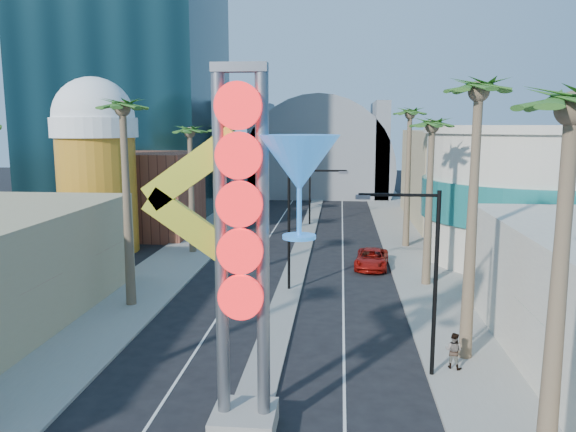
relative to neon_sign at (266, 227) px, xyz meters
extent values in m
cube|color=gray|center=(-10.32, 32.04, -7.23)|extent=(5.00, 100.00, 0.15)
cube|color=gray|center=(8.68, 32.04, -7.23)|extent=(5.00, 100.00, 0.15)
cube|color=gray|center=(-0.82, 35.04, -7.23)|extent=(1.60, 84.00, 0.15)
cube|color=black|center=(-22.82, 49.04, 17.69)|extent=(20.00, 20.00, 50.00)
cube|color=brown|center=(-16.82, 35.04, -3.31)|extent=(10.00, 10.00, 8.00)
cube|color=tan|center=(15.18, 45.04, -2.31)|extent=(10.00, 20.00, 10.00)
cylinder|color=#C4801A|center=(-17.82, 27.04, -2.31)|extent=(6.40, 6.40, 10.00)
cylinder|color=white|center=(-17.82, 27.04, 3.09)|extent=(7.00, 7.00, 1.60)
sphere|color=white|center=(-17.82, 27.04, 3.89)|extent=(6.60, 6.60, 6.60)
cylinder|color=beige|center=(17.18, 27.04, -2.31)|extent=(16.00, 16.00, 10.00)
cylinder|color=teal|center=(17.18, 27.04, -2.31)|extent=(16.60, 16.60, 3.00)
cylinder|color=beige|center=(17.18, 27.04, 2.99)|extent=(16.60, 16.60, 0.60)
cylinder|color=slate|center=(-0.82, 69.04, -3.31)|extent=(22.00, 16.00, 22.00)
cube|color=slate|center=(-9.82, 69.04, -0.31)|extent=(2.00, 16.00, 14.00)
cube|color=slate|center=(8.18, 69.04, -0.31)|extent=(2.00, 16.00, 14.00)
cube|color=gray|center=(-0.82, 0.04, -6.91)|extent=(2.20, 2.20, 0.80)
cylinder|color=slate|center=(-1.52, 0.04, -0.81)|extent=(0.44, 0.44, 12.00)
cylinder|color=slate|center=(-0.12, 0.04, -0.81)|extent=(0.44, 0.44, 12.00)
cube|color=slate|center=(-0.82, 0.04, 5.09)|extent=(1.80, 0.50, 0.30)
cylinder|color=red|center=(-0.82, -0.31, 3.89)|extent=(1.50, 0.25, 1.50)
cylinder|color=red|center=(-0.82, -0.31, 2.34)|extent=(1.50, 0.25, 1.50)
cylinder|color=red|center=(-0.82, -0.31, 0.79)|extent=(1.50, 0.25, 1.50)
cylinder|color=red|center=(-0.82, -0.31, -0.76)|extent=(1.50, 0.25, 1.50)
cylinder|color=red|center=(-0.82, -0.31, -2.31)|extent=(1.50, 0.25, 1.50)
cube|color=yellow|center=(-2.42, 0.04, 1.89)|extent=(3.47, 0.25, 2.80)
cube|color=yellow|center=(-2.42, 0.04, -0.11)|extent=(3.47, 0.25, 2.80)
cone|color=blue|center=(1.08, 0.04, 2.09)|extent=(2.60, 2.60, 1.80)
cylinder|color=blue|center=(1.08, 0.04, 0.49)|extent=(0.16, 0.16, 1.60)
cylinder|color=blue|center=(1.08, 0.04, -0.31)|extent=(1.10, 1.10, 0.12)
cylinder|color=black|center=(-0.82, 17.04, -3.31)|extent=(0.18, 0.18, 8.00)
cube|color=black|center=(0.98, 17.04, 0.49)|extent=(3.60, 0.12, 0.12)
cube|color=slate|center=(2.58, 17.04, 0.39)|extent=(0.60, 0.25, 0.18)
cylinder|color=black|center=(-0.82, 41.04, -3.31)|extent=(0.18, 0.18, 8.00)
cube|color=black|center=(-2.62, 41.04, 0.49)|extent=(3.60, 0.12, 0.12)
cube|color=slate|center=(-4.22, 41.04, 0.39)|extent=(0.60, 0.25, 0.18)
cylinder|color=black|center=(6.38, 5.04, -3.31)|extent=(0.18, 0.18, 8.00)
cube|color=black|center=(4.76, 5.04, 0.49)|extent=(3.24, 0.12, 0.12)
cube|color=slate|center=(3.32, 5.04, 0.39)|extent=(0.60, 0.25, 0.18)
cylinder|color=brown|center=(-9.82, 13.04, -1.56)|extent=(0.40, 0.40, 11.50)
sphere|color=#23541C|center=(-9.82, 13.04, 4.19)|extent=(2.40, 2.40, 2.40)
cylinder|color=brown|center=(-9.82, 27.04, -2.31)|extent=(0.40, 0.40, 10.00)
sphere|color=#23541C|center=(-9.82, 27.04, 2.69)|extent=(2.40, 2.40, 2.40)
cylinder|color=brown|center=(-9.82, 39.04, -2.31)|extent=(0.40, 0.40, 10.00)
sphere|color=#23541C|center=(-9.82, 39.04, 2.69)|extent=(2.40, 2.40, 2.40)
cylinder|color=brown|center=(8.18, -2.96, -1.81)|extent=(0.40, 0.40, 11.00)
sphere|color=#23541C|center=(8.18, -2.96, 3.69)|extent=(2.40, 2.40, 2.40)
cylinder|color=brown|center=(8.18, 7.04, -1.31)|extent=(0.40, 0.40, 12.00)
sphere|color=#23541C|center=(8.18, 7.04, 4.69)|extent=(2.40, 2.40, 2.40)
cylinder|color=brown|center=(8.18, 19.04, -2.06)|extent=(0.40, 0.40, 10.50)
sphere|color=#23541C|center=(8.18, 19.04, 3.19)|extent=(2.40, 2.40, 2.40)
cylinder|color=brown|center=(8.18, 31.04, -1.56)|extent=(0.40, 0.40, 11.50)
sphere|color=#23541C|center=(8.18, 31.04, 4.19)|extent=(2.40, 2.40, 2.40)
imported|color=#9D120C|center=(4.82, 23.49, -6.60)|extent=(2.88, 5.30, 1.41)
imported|color=gray|center=(7.40, 5.76, -6.36)|extent=(0.96, 0.89, 1.59)
camera|label=1|loc=(2.40, -17.88, 3.30)|focal=35.00mm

